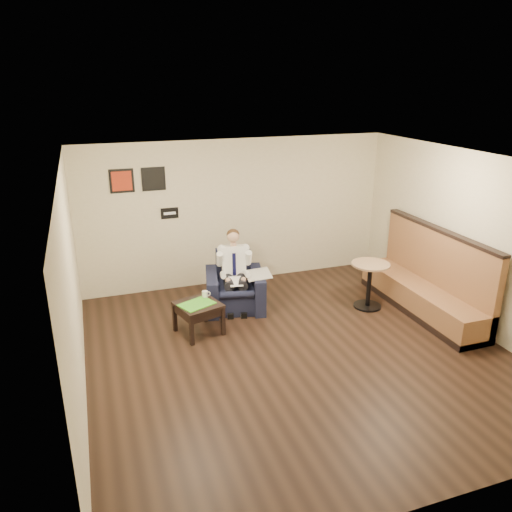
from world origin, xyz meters
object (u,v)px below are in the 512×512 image
object	(u,v)px
cafe_table	(369,285)
armchair	(235,282)
side_table	(199,318)
coffee_mug	(205,294)
green_folder	(197,304)
smartphone	(195,298)
banquette	(424,272)
seated_man	(235,275)

from	to	relation	value
cafe_table	armchair	bearing A→B (deg)	161.21
side_table	coffee_mug	xyz separation A→B (m)	(0.16, 0.19, 0.31)
armchair	green_folder	size ratio (longest dim) A/B	1.92
smartphone	banquette	xyz separation A→B (m)	(3.83, -0.67, 0.20)
seated_man	smartphone	xyz separation A→B (m)	(-0.79, -0.40, -0.14)
armchair	cafe_table	distance (m)	2.36
coffee_mug	seated_man	bearing A→B (deg)	32.46
armchair	green_folder	bearing A→B (deg)	-126.14
green_folder	cafe_table	distance (m)	3.08
coffee_mug	armchair	bearing A→B (deg)	38.47
green_folder	banquette	world-z (taller)	banquette
side_table	banquette	world-z (taller)	banquette
armchair	cafe_table	xyz separation A→B (m)	(2.23, -0.76, -0.07)
side_table	banquette	distance (m)	3.89
green_folder	coffee_mug	world-z (taller)	coffee_mug
smartphone	banquette	distance (m)	3.90
banquette	coffee_mug	bearing A→B (deg)	169.75
banquette	cafe_table	world-z (taller)	banquette
armchair	coffee_mug	size ratio (longest dim) A/B	9.10
seated_man	coffee_mug	size ratio (longest dim) A/B	12.07
seated_man	smartphone	size ratio (longest dim) A/B	8.19
side_table	cafe_table	bearing A→B (deg)	-0.82
side_table	cafe_table	size ratio (longest dim) A/B	0.76
seated_man	armchair	bearing A→B (deg)	90.00
side_table	cafe_table	xyz separation A→B (m)	(3.05, -0.04, 0.16)
cafe_table	seated_man	bearing A→B (deg)	164.24
green_folder	side_table	bearing A→B (deg)	50.16
armchair	cafe_table	size ratio (longest dim) A/B	1.20
smartphone	banquette	size ratio (longest dim) A/B	0.06
seated_man	banquette	world-z (taller)	banquette
smartphone	coffee_mug	bearing A→B (deg)	-7.10
green_folder	armchair	bearing A→B (deg)	41.43
seated_man	banquette	xyz separation A→B (m)	(3.04, -1.07, 0.06)
coffee_mug	smartphone	distance (m)	0.16
cafe_table	coffee_mug	bearing A→B (deg)	175.39
armchair	side_table	bearing A→B (deg)	-126.47
seated_man	green_folder	world-z (taller)	seated_man
armchair	side_table	xyz separation A→B (m)	(-0.82, -0.72, -0.22)
seated_man	smartphone	distance (m)	0.90
smartphone	seated_man	bearing A→B (deg)	20.50
seated_man	coffee_mug	bearing A→B (deg)	-135.12
green_folder	banquette	distance (m)	3.89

